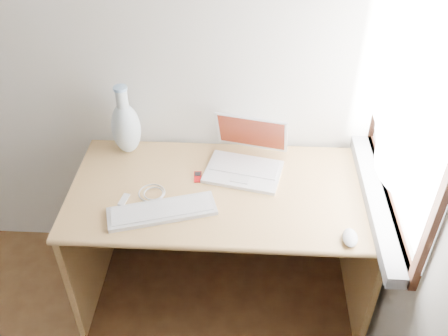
# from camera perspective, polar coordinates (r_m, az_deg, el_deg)

# --- Properties ---
(back_wall) EXTENTS (3.50, 0.04, 2.60)m
(back_wall) POSITION_cam_1_polar(r_m,az_deg,el_deg) (2.61, -22.53, 13.22)
(back_wall) COLOR silver
(back_wall) RESTS_ON floor
(window) EXTENTS (0.11, 0.99, 1.10)m
(window) POSITION_cam_1_polar(r_m,az_deg,el_deg) (2.08, 20.17, 6.63)
(window) COLOR white
(window) RESTS_ON right_wall
(desk) EXTENTS (1.44, 0.72, 0.76)m
(desk) POSITION_cam_1_polar(r_m,az_deg,el_deg) (2.56, -0.02, -4.87)
(desk) COLOR tan
(desk) RESTS_ON floor
(laptop) EXTENTS (0.40, 0.37, 0.24)m
(laptop) POSITION_cam_1_polar(r_m,az_deg,el_deg) (2.44, 2.27, 1.13)
(laptop) COLOR white
(laptop) RESTS_ON desk
(external_keyboard) EXTENTS (0.50, 0.28, 0.02)m
(external_keyboard) POSITION_cam_1_polar(r_m,az_deg,el_deg) (2.24, -7.10, -4.90)
(external_keyboard) COLOR silver
(external_keyboard) RESTS_ON desk
(mouse) EXTENTS (0.07, 0.11, 0.04)m
(mouse) POSITION_cam_1_polar(r_m,az_deg,el_deg) (2.16, 14.22, -7.73)
(mouse) COLOR white
(mouse) RESTS_ON desk
(ipod) EXTENTS (0.04, 0.08, 0.01)m
(ipod) POSITION_cam_1_polar(r_m,az_deg,el_deg) (2.41, -3.01, -1.02)
(ipod) COLOR #B50C0D
(ipod) RESTS_ON desk
(cable_coil) EXTENTS (0.15, 0.15, 0.01)m
(cable_coil) POSITION_cam_1_polar(r_m,az_deg,el_deg) (2.34, -8.25, -2.83)
(cable_coil) COLOR silver
(cable_coil) RESTS_ON desk
(remote) EXTENTS (0.04, 0.08, 0.01)m
(remote) POSITION_cam_1_polar(r_m,az_deg,el_deg) (2.33, -11.37, -3.56)
(remote) COLOR silver
(remote) RESTS_ON desk
(vase) EXTENTS (0.15, 0.15, 0.37)m
(vase) POSITION_cam_1_polar(r_m,az_deg,el_deg) (2.54, -11.16, 4.70)
(vase) COLOR silver
(vase) RESTS_ON desk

